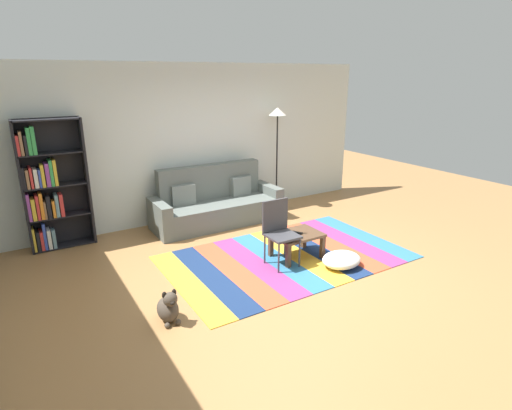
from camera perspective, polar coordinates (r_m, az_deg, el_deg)
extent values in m
plane|color=#9E7042|center=(5.73, 3.57, -8.35)|extent=(14.00, 14.00, 0.00)
cube|color=silver|center=(7.47, -7.60, 8.60)|extent=(6.80, 0.10, 2.70)
cube|color=gold|center=(5.32, -9.48, -10.72)|extent=(0.34, 2.06, 0.01)
cube|color=navy|center=(5.43, -6.13, -9.92)|extent=(0.34, 2.06, 0.01)
cube|color=#C64C2D|center=(5.56, -2.95, -9.11)|extent=(0.34, 2.06, 0.01)
cube|color=#843370|center=(5.72, 0.06, -8.33)|extent=(0.34, 2.06, 0.01)
cube|color=teal|center=(5.88, 2.89, -7.56)|extent=(0.34, 2.06, 0.01)
cube|color=gold|center=(6.06, 5.55, -6.82)|extent=(0.34, 2.06, 0.01)
cube|color=navy|center=(6.26, 8.05, -6.12)|extent=(0.34, 2.06, 0.01)
cube|color=#C64C2D|center=(6.46, 10.38, -5.44)|extent=(0.34, 2.06, 0.01)
cube|color=#843370|center=(6.68, 12.57, -4.80)|extent=(0.34, 2.06, 0.01)
cube|color=teal|center=(6.90, 14.61, -4.20)|extent=(0.34, 2.06, 0.01)
cube|color=#59605B|center=(7.21, -5.29, -1.07)|extent=(1.90, 0.80, 0.40)
cube|color=#59605B|center=(7.33, -6.44, 3.28)|extent=(1.90, 0.20, 0.60)
cube|color=#59605B|center=(6.82, -13.15, -1.88)|extent=(0.18, 0.80, 0.56)
cube|color=#59605B|center=(7.68, 1.67, 0.80)|extent=(0.18, 0.80, 0.56)
cube|color=slate|center=(7.05, -10.02, 1.36)|extent=(0.42, 0.19, 0.36)
cube|color=slate|center=(7.50, -2.21, 2.62)|extent=(0.42, 0.19, 0.36)
cube|color=black|center=(6.68, -29.64, 1.93)|extent=(0.04, 0.28, 1.92)
cube|color=black|center=(6.75, -22.37, 3.08)|extent=(0.04, 0.28, 1.92)
cube|color=black|center=(6.83, -26.11, 2.76)|extent=(0.90, 0.01, 1.92)
cube|color=black|center=(6.98, -24.95, -4.98)|extent=(0.86, 0.28, 0.02)
cube|color=black|center=(6.83, -25.46, -1.31)|extent=(0.86, 0.28, 0.02)
cube|color=black|center=(6.70, -25.99, 2.51)|extent=(0.86, 0.28, 0.02)
cube|color=black|center=(6.61, -26.54, 6.46)|extent=(0.86, 0.28, 0.02)
cube|color=black|center=(6.55, -27.11, 10.50)|extent=(0.86, 0.28, 0.02)
cube|color=gold|center=(6.88, -28.39, -4.17)|extent=(0.03, 0.21, 0.35)
cube|color=black|center=(6.91, -27.94, -4.27)|extent=(0.05, 0.26, 0.29)
cube|color=red|center=(6.89, -27.53, -4.27)|extent=(0.04, 0.22, 0.28)
cube|color=#334CB2|center=(6.87, -27.25, -3.76)|extent=(0.04, 0.21, 0.40)
cube|color=silver|center=(6.90, -26.73, -4.12)|extent=(0.05, 0.22, 0.29)
cube|color=#668C99|center=(6.87, -26.20, -4.14)|extent=(0.05, 0.16, 0.28)
cube|color=purple|center=(6.71, -28.96, -0.26)|extent=(0.04, 0.18, 0.40)
cube|color=gold|center=(6.74, -28.45, -0.47)|extent=(0.05, 0.21, 0.32)
cube|color=red|center=(6.74, -28.02, -0.20)|extent=(0.04, 0.22, 0.36)
cube|color=orange|center=(6.72, -27.60, -0.04)|extent=(0.05, 0.20, 0.39)
cube|color=#8C6647|center=(6.74, -27.19, -0.53)|extent=(0.03, 0.19, 0.26)
cube|color=black|center=(6.74, -26.82, -0.16)|extent=(0.05, 0.21, 0.33)
cube|color=orange|center=(6.74, -26.24, -0.43)|extent=(0.04, 0.17, 0.25)
cube|color=#668C99|center=(6.75, -25.89, 0.01)|extent=(0.05, 0.20, 0.34)
cube|color=red|center=(6.74, -25.37, 0.07)|extent=(0.05, 0.19, 0.34)
cube|color=black|center=(6.64, -29.53, 3.33)|extent=(0.04, 0.24, 0.31)
cube|color=#8C6647|center=(6.61, -29.10, 3.17)|extent=(0.04, 0.18, 0.27)
cube|color=red|center=(6.65, -28.73, 3.40)|extent=(0.03, 0.25, 0.29)
cube|color=silver|center=(6.64, -28.23, 3.36)|extent=(0.05, 0.24, 0.27)
cube|color=#334CB2|center=(6.62, -27.78, 3.33)|extent=(0.03, 0.18, 0.26)
cube|color=gold|center=(6.61, -27.47, 3.65)|extent=(0.04, 0.16, 0.32)
cube|color=purple|center=(6.64, -26.97, 3.82)|extent=(0.05, 0.22, 0.33)
cube|color=green|center=(6.64, -26.55, 4.06)|extent=(0.04, 0.23, 0.37)
cube|color=gold|center=(6.66, -26.14, 4.16)|extent=(0.04, 0.26, 0.37)
cube|color=red|center=(6.56, -30.14, 7.18)|extent=(0.04, 0.25, 0.28)
cube|color=#8C6647|center=(6.52, -29.78, 7.44)|extent=(0.04, 0.18, 0.33)
cube|color=black|center=(6.55, -29.32, 7.28)|extent=(0.03, 0.23, 0.27)
cube|color=green|center=(6.52, -28.96, 7.75)|extent=(0.05, 0.18, 0.37)
cube|color=green|center=(6.53, -28.49, 7.89)|extent=(0.05, 0.19, 0.39)
cube|color=#513826|center=(5.85, 5.69, -4.10)|extent=(0.68, 0.51, 0.04)
cube|color=#513826|center=(5.60, 4.49, -7.09)|extent=(0.06, 0.06, 0.32)
cube|color=#513826|center=(5.94, 9.19, -5.76)|extent=(0.06, 0.06, 0.32)
cube|color=#513826|center=(5.92, 2.06, -5.62)|extent=(0.06, 0.06, 0.32)
cube|color=#513826|center=(6.25, 6.65, -4.45)|extent=(0.06, 0.06, 0.32)
ellipsoid|color=white|center=(5.75, 11.75, -7.43)|extent=(0.56, 0.46, 0.20)
ellipsoid|color=#473D33|center=(4.60, -12.12, -13.94)|extent=(0.22, 0.30, 0.26)
sphere|color=#473D33|center=(4.43, -11.80, -12.65)|extent=(0.15, 0.15, 0.15)
ellipsoid|color=black|center=(4.38, -11.51, -13.12)|extent=(0.06, 0.07, 0.05)
ellipsoid|color=black|center=(4.40, -12.59, -12.09)|extent=(0.05, 0.04, 0.08)
ellipsoid|color=black|center=(4.43, -11.28, -11.79)|extent=(0.05, 0.04, 0.08)
sphere|color=#473D33|center=(4.53, -12.18, -16.00)|extent=(0.06, 0.06, 0.06)
sphere|color=#473D33|center=(4.56, -10.71, -15.63)|extent=(0.06, 0.06, 0.06)
cylinder|color=black|center=(8.15, 2.80, -0.17)|extent=(0.26, 0.26, 0.02)
cylinder|color=black|center=(7.92, 2.90, 5.97)|extent=(0.03, 0.03, 1.76)
cone|color=white|center=(7.79, 3.01, 12.82)|extent=(0.32, 0.32, 0.14)
cube|color=black|center=(5.85, 5.72, -3.83)|extent=(0.11, 0.15, 0.02)
cube|color=#38383D|center=(5.55, 3.66, -4.27)|extent=(0.40, 0.40, 0.03)
cube|color=#38383D|center=(5.60, 2.65, -1.41)|extent=(0.40, 0.03, 0.44)
cylinder|color=#38383D|center=(5.42, 3.16, -7.43)|extent=(0.02, 0.02, 0.42)
cylinder|color=#38383D|center=(5.61, 6.05, -6.63)|extent=(0.02, 0.02, 0.42)
cylinder|color=#38383D|center=(5.68, 1.21, -6.19)|extent=(0.02, 0.02, 0.42)
cylinder|color=#38383D|center=(5.86, 4.03, -5.48)|extent=(0.02, 0.02, 0.42)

